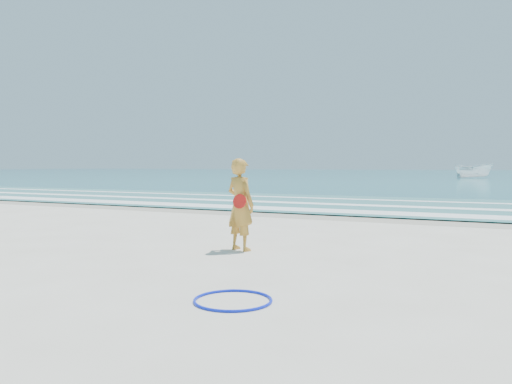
% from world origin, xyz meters
% --- Properties ---
extents(ground, '(400.00, 400.00, 0.00)m').
position_xyz_m(ground, '(0.00, 0.00, 0.00)').
color(ground, silver).
rests_on(ground, ground).
extents(wet_sand, '(400.00, 2.40, 0.00)m').
position_xyz_m(wet_sand, '(0.00, 9.00, 0.00)').
color(wet_sand, '#B2A893').
rests_on(wet_sand, ground).
extents(ocean, '(400.00, 190.00, 0.04)m').
position_xyz_m(ocean, '(0.00, 105.00, 0.02)').
color(ocean, '#19727F').
rests_on(ocean, ground).
extents(shallow, '(400.00, 10.00, 0.01)m').
position_xyz_m(shallow, '(0.00, 14.00, 0.04)').
color(shallow, '#59B7AD').
rests_on(shallow, ocean).
extents(foam_near, '(400.00, 1.40, 0.01)m').
position_xyz_m(foam_near, '(0.00, 10.30, 0.05)').
color(foam_near, white).
rests_on(foam_near, shallow).
extents(foam_mid, '(400.00, 0.90, 0.01)m').
position_xyz_m(foam_mid, '(0.00, 13.20, 0.05)').
color(foam_mid, white).
rests_on(foam_mid, shallow).
extents(foam_far, '(400.00, 0.60, 0.01)m').
position_xyz_m(foam_far, '(0.00, 16.50, 0.05)').
color(foam_far, white).
rests_on(foam_far, shallow).
extents(hoop, '(1.18, 1.18, 0.03)m').
position_xyz_m(hoop, '(2.15, -1.13, 0.02)').
color(hoop, '#0C20DD').
rests_on(hoop, ground).
extents(boat, '(5.26, 3.62, 1.90)m').
position_xyz_m(boat, '(1.87, 62.86, 0.99)').
color(boat, white).
rests_on(boat, ocean).
extents(woman, '(0.73, 0.59, 1.74)m').
position_xyz_m(woman, '(0.56, 2.08, 0.87)').
color(woman, '#C6852E').
rests_on(woman, ground).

